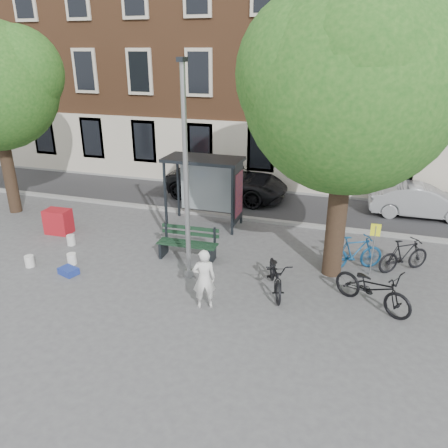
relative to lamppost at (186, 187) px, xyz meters
name	(u,v)px	position (x,y,z in m)	size (l,w,h in m)	color
ground	(189,276)	(0.00, 0.00, -2.78)	(90.00, 90.00, 0.00)	#4C4C4F
road	(249,203)	(0.00, 7.00, -2.78)	(40.00, 4.00, 0.01)	#28282B
curb_near	(237,217)	(0.00, 5.00, -2.72)	(40.00, 0.25, 0.12)	gray
curb_far	(260,189)	(0.00, 9.00, -2.72)	(40.00, 0.25, 0.12)	gray
building_row	(283,34)	(0.00, 13.00, 4.22)	(30.00, 8.00, 14.00)	brown
lamppost	(186,187)	(0.00, 0.00, 0.00)	(0.28, 0.35, 6.11)	#9EA0A3
tree_right	(351,78)	(4.01, 1.38, 2.83)	(5.76, 5.60, 8.20)	black
bus_shelter	(214,177)	(-0.61, 4.11, -0.87)	(2.85, 1.45, 2.62)	#1E2328
painter	(204,279)	(1.01, -1.41, -1.96)	(0.60, 0.39, 1.64)	silver
bench	(188,245)	(-0.50, 1.17, -2.33)	(1.96, 0.71, 1.00)	#1E2328
bike_a	(373,288)	(5.14, -0.09, -2.21)	(0.76, 2.17, 1.14)	black
bike_b	(354,253)	(4.61, 1.99, -2.23)	(0.52, 1.83, 1.10)	navy
bike_c	(276,274)	(2.61, -0.07, -2.26)	(0.70, 2.00, 1.05)	black
bike_d	(404,255)	(6.04, 2.32, -2.26)	(0.49, 1.74, 1.04)	black
car_dark	(227,181)	(-1.17, 7.48, -2.03)	(2.50, 5.42, 1.51)	black
car_silver	(421,201)	(6.95, 7.52, -2.13)	(1.38, 3.97, 1.31)	#9FA1A6
red_stand	(58,221)	(-5.79, 1.61, -2.33)	(0.90, 0.60, 0.90)	#A6161F
blue_crate	(69,271)	(-3.50, -0.99, -2.68)	(0.55, 0.40, 0.20)	navy
bucket_a	(30,261)	(-4.95, -0.93, -2.60)	(0.28, 0.28, 0.36)	silver
bucket_b	(72,259)	(-3.80, -0.39, -2.60)	(0.28, 0.28, 0.36)	white
bucket_c	(71,240)	(-4.72, 0.84, -2.60)	(0.28, 0.28, 0.36)	silver
notice_sign	(374,240)	(5.11, 1.75, -1.65)	(0.28, 0.04, 1.64)	#9EA0A3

